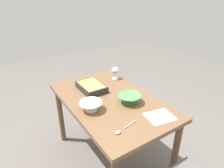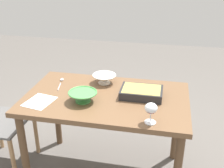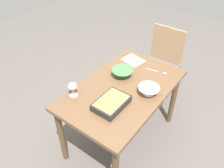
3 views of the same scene
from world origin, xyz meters
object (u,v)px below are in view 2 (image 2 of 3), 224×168
object	(u,v)px
casserole_dish	(141,92)
small_bowl	(83,96)
wine_glass	(151,109)
napkin	(40,101)
serving_spoon	(61,82)
dining_table	(106,107)
mixing_bowl	(104,78)

from	to	relation	value
casserole_dish	small_bowl	size ratio (longest dim) A/B	1.48
wine_glass	small_bowl	distance (m)	0.55
wine_glass	napkin	xyz separation A→B (m)	(0.82, -0.12, -0.10)
serving_spoon	small_bowl	bearing A→B (deg)	134.53
casserole_dish	small_bowl	distance (m)	0.45
serving_spoon	napkin	bearing A→B (deg)	85.17
dining_table	serving_spoon	bearing A→B (deg)	-21.89
mixing_bowl	napkin	distance (m)	0.57
casserole_dish	small_bowl	bearing A→B (deg)	22.58
small_bowl	serving_spoon	bearing A→B (deg)	-45.47
dining_table	mixing_bowl	xyz separation A→B (m)	(0.07, -0.23, 0.14)
small_bowl	serving_spoon	xyz separation A→B (m)	(0.28, -0.29, -0.04)
casserole_dish	serving_spoon	distance (m)	0.71
mixing_bowl	serving_spoon	xyz separation A→B (m)	(0.36, 0.06, -0.04)
dining_table	mixing_bowl	distance (m)	0.28
casserole_dish	serving_spoon	bearing A→B (deg)	-9.47
wine_glass	serving_spoon	size ratio (longest dim) A/B	0.63
serving_spoon	wine_glass	bearing A→B (deg)	149.04
wine_glass	napkin	size ratio (longest dim) A/B	0.65
small_bowl	mixing_bowl	bearing A→B (deg)	-102.89
wine_glass	napkin	world-z (taller)	wine_glass
dining_table	serving_spoon	size ratio (longest dim) A/B	5.54
wine_glass	casserole_dish	world-z (taller)	wine_glass
dining_table	casserole_dish	bearing A→B (deg)	-167.68
mixing_bowl	serving_spoon	bearing A→B (deg)	9.57
dining_table	small_bowl	xyz separation A→B (m)	(0.15, 0.11, 0.14)
dining_table	mixing_bowl	world-z (taller)	mixing_bowl
casserole_dish	mixing_bowl	size ratio (longest dim) A/B	1.60
mixing_bowl	wine_glass	bearing A→B (deg)	128.70
dining_table	wine_glass	distance (m)	0.51
casserole_dish	wine_glass	bearing A→B (deg)	105.11
serving_spoon	napkin	size ratio (longest dim) A/B	1.03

